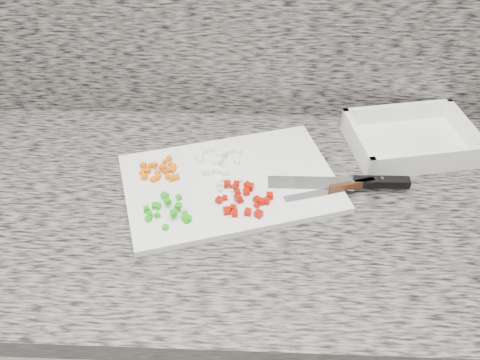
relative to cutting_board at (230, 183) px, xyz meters
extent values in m
cube|color=white|center=(-0.02, -0.04, -0.48)|extent=(3.92, 0.62, 0.86)
cube|color=#645E58|center=(-0.02, -0.04, -0.03)|extent=(3.96, 0.64, 0.04)
cube|color=silver|center=(0.00, 0.00, 0.00)|extent=(0.47, 0.38, 0.01)
cube|color=#E25F04|center=(-0.12, 0.03, 0.01)|extent=(0.01, 0.01, 0.01)
cube|color=#E25F04|center=(-0.12, 0.04, 0.01)|extent=(0.01, 0.01, 0.01)
cube|color=#E25F04|center=(-0.17, 0.02, 0.01)|extent=(0.01, 0.01, 0.01)
cube|color=#E25F04|center=(-0.17, 0.01, 0.01)|extent=(0.01, 0.01, 0.01)
cube|color=#E25F04|center=(-0.14, 0.00, 0.01)|extent=(0.01, 0.01, 0.01)
cube|color=#E25F04|center=(-0.17, 0.00, 0.01)|extent=(0.01, 0.01, 0.01)
cube|color=#E25F04|center=(-0.12, 0.02, 0.01)|extent=(0.01, 0.01, 0.01)
cube|color=#E25F04|center=(-0.15, -0.01, 0.01)|extent=(0.01, 0.01, 0.01)
cube|color=#E25F04|center=(-0.11, 0.00, 0.01)|extent=(0.01, 0.01, 0.01)
cube|color=#E25F04|center=(-0.15, 0.01, 0.01)|extent=(0.01, 0.01, 0.01)
cube|color=#E25F04|center=(-0.12, 0.00, 0.01)|extent=(0.01, 0.01, 0.01)
cube|color=#E25F04|center=(-0.13, 0.02, 0.01)|extent=(0.01, 0.01, 0.01)
cube|color=#E25F04|center=(-0.13, 0.06, 0.01)|extent=(0.01, 0.01, 0.01)
cube|color=#E25F04|center=(-0.18, 0.03, 0.01)|extent=(0.01, 0.01, 0.01)
cube|color=#E25F04|center=(-0.11, 0.00, 0.01)|extent=(0.01, 0.01, 0.01)
cube|color=#E25F04|center=(-0.13, 0.06, 0.01)|extent=(0.01, 0.01, 0.01)
cube|color=#E25F04|center=(-0.14, 0.02, 0.02)|extent=(0.01, 0.01, 0.01)
cube|color=#E25F04|center=(-0.15, 0.03, 0.02)|extent=(0.01, 0.01, 0.01)
cube|color=#E25F04|center=(-0.16, 0.03, 0.01)|extent=(0.01, 0.01, 0.01)
cube|color=#E25F04|center=(-0.15, -0.01, 0.01)|extent=(0.01, 0.01, 0.01)
cube|color=#E25F04|center=(-0.13, 0.04, 0.02)|extent=(0.01, 0.01, 0.01)
cube|color=#E25F04|center=(-0.13, 0.02, 0.02)|extent=(0.01, 0.01, 0.01)
cube|color=white|center=(-0.02, 0.06, 0.02)|extent=(0.02, 0.02, 0.01)
cube|color=white|center=(-0.01, 0.02, 0.01)|extent=(0.01, 0.01, 0.01)
cube|color=white|center=(-0.04, 0.10, 0.01)|extent=(0.01, 0.01, 0.01)
cube|color=white|center=(-0.03, 0.04, 0.02)|extent=(0.01, 0.01, 0.01)
cube|color=white|center=(-0.03, 0.03, 0.01)|extent=(0.01, 0.01, 0.01)
cube|color=white|center=(-0.05, 0.10, 0.01)|extent=(0.02, 0.02, 0.01)
cube|color=white|center=(-0.05, 0.09, 0.01)|extent=(0.02, 0.02, 0.01)
cube|color=white|center=(-0.04, 0.03, 0.01)|extent=(0.02, 0.02, 0.01)
cube|color=white|center=(-0.07, 0.06, 0.01)|extent=(0.02, 0.02, 0.01)
cube|color=white|center=(-0.01, 0.08, 0.01)|extent=(0.01, 0.01, 0.01)
cube|color=white|center=(-0.03, 0.04, 0.01)|extent=(0.01, 0.01, 0.01)
cube|color=white|center=(0.00, 0.09, 0.01)|extent=(0.01, 0.01, 0.01)
cube|color=white|center=(-0.06, 0.06, 0.01)|extent=(0.02, 0.02, 0.01)
cube|color=white|center=(-0.04, 0.02, 0.01)|extent=(0.01, 0.01, 0.01)
cube|color=white|center=(0.01, 0.09, 0.01)|extent=(0.02, 0.02, 0.01)
cube|color=white|center=(-0.06, 0.08, 0.01)|extent=(0.01, 0.01, 0.01)
cube|color=white|center=(-0.07, 0.07, 0.01)|extent=(0.01, 0.01, 0.01)
cube|color=white|center=(0.01, 0.06, 0.01)|extent=(0.01, 0.01, 0.01)
cube|color=white|center=(-0.05, 0.02, 0.01)|extent=(0.02, 0.02, 0.01)
cube|color=white|center=(-0.02, 0.04, 0.02)|extent=(0.02, 0.02, 0.01)
cube|color=white|center=(0.01, 0.07, 0.01)|extent=(0.01, 0.01, 0.01)
cube|color=white|center=(-0.04, 0.03, 0.01)|extent=(0.01, 0.01, 0.01)
cube|color=white|center=(-0.01, 0.02, 0.01)|extent=(0.02, 0.02, 0.01)
cube|color=white|center=(-0.01, 0.07, 0.02)|extent=(0.01, 0.01, 0.01)
cube|color=#1C9C0E|center=(-0.14, -0.08, 0.01)|extent=(0.01, 0.01, 0.01)
cube|color=#1C9C0E|center=(-0.15, -0.09, 0.01)|extent=(0.01, 0.01, 0.01)
cube|color=#1C9C0E|center=(-0.07, -0.11, 0.01)|extent=(0.02, 0.02, 0.01)
cube|color=#1C9C0E|center=(-0.14, -0.10, 0.01)|extent=(0.01, 0.01, 0.01)
cube|color=#1C9C0E|center=(-0.11, -0.13, 0.01)|extent=(0.01, 0.01, 0.01)
cube|color=#1C9C0E|center=(-0.09, -0.09, 0.02)|extent=(0.01, 0.01, 0.01)
cube|color=#1C9C0E|center=(-0.07, -0.11, 0.01)|extent=(0.01, 0.01, 0.01)
cube|color=#1C9C0E|center=(-0.14, -0.11, 0.01)|extent=(0.01, 0.01, 0.01)
cube|color=#1C9C0E|center=(-0.11, -0.08, 0.02)|extent=(0.01, 0.01, 0.01)
cube|color=#1C9C0E|center=(-0.07, -0.12, 0.01)|extent=(0.01, 0.01, 0.01)
cube|color=#1C9C0E|center=(-0.07, -0.11, 0.01)|extent=(0.01, 0.01, 0.01)
cube|color=#1C9C0E|center=(-0.10, -0.11, 0.02)|extent=(0.02, 0.02, 0.01)
cube|color=#1C9C0E|center=(-0.09, -0.06, 0.01)|extent=(0.01, 0.01, 0.01)
cube|color=#1C9C0E|center=(-0.12, -0.05, 0.01)|extent=(0.02, 0.02, 0.01)
cube|color=#1C9C0E|center=(-0.13, -0.08, 0.01)|extent=(0.01, 0.01, 0.01)
cube|color=#1C9C0E|center=(-0.08, -0.10, 0.01)|extent=(0.01, 0.01, 0.01)
cube|color=#1C9C0E|center=(-0.13, -0.10, 0.01)|extent=(0.01, 0.01, 0.01)
cube|color=#9D0D02|center=(0.03, -0.04, 0.01)|extent=(0.01, 0.01, 0.01)
cube|color=#9D0D02|center=(0.04, -0.09, 0.01)|extent=(0.01, 0.01, 0.01)
cube|color=#9D0D02|center=(0.04, -0.02, 0.01)|extent=(0.02, 0.02, 0.01)
cube|color=#9D0D02|center=(0.08, -0.05, 0.01)|extent=(0.01, 0.01, 0.01)
cube|color=#9D0D02|center=(0.02, -0.06, 0.01)|extent=(0.01, 0.01, 0.01)
cube|color=#9D0D02|center=(0.02, -0.06, 0.02)|extent=(0.01, 0.01, 0.01)
cube|color=#9D0D02|center=(0.00, -0.02, 0.01)|extent=(0.01, 0.01, 0.01)
cube|color=#9D0D02|center=(0.05, -0.06, 0.01)|extent=(0.02, 0.02, 0.01)
cube|color=#9D0D02|center=(-0.02, -0.06, 0.01)|extent=(0.02, 0.02, 0.01)
cube|color=#9D0D02|center=(0.03, -0.02, 0.01)|extent=(0.02, 0.02, 0.01)
cube|color=#9D0D02|center=(-0.01, -0.05, 0.01)|extent=(0.01, 0.01, 0.01)
cube|color=#9D0D02|center=(0.07, -0.06, 0.01)|extent=(0.01, 0.01, 0.01)
cube|color=#9D0D02|center=(0.06, -0.06, 0.01)|extent=(0.01, 0.01, 0.01)
cube|color=#9D0D02|center=(0.05, -0.07, 0.01)|extent=(0.01, 0.01, 0.01)
cube|color=#9D0D02|center=(0.01, -0.01, 0.01)|extent=(0.01, 0.01, 0.01)
cube|color=#9D0D02|center=(0.01, -0.02, 0.01)|extent=(0.01, 0.01, 0.01)
cube|color=#9D0D02|center=(0.02, -0.04, 0.01)|extent=(0.01, 0.01, 0.01)
cube|color=#9D0D02|center=(0.00, -0.09, 0.01)|extent=(0.02, 0.02, 0.01)
cube|color=#9D0D02|center=(0.01, -0.10, 0.01)|extent=(0.01, 0.01, 0.01)
cube|color=#9D0D02|center=(0.06, -0.10, 0.01)|extent=(0.02, 0.02, 0.01)
cube|color=#9D0D02|center=(0.01, -0.08, 0.01)|extent=(0.01, 0.01, 0.01)
cube|color=#9D0D02|center=(0.02, -0.05, 0.01)|extent=(0.01, 0.01, 0.01)
cube|color=beige|center=(-0.02, -0.03, 0.01)|extent=(0.01, 0.01, 0.01)
cube|color=beige|center=(0.01, -0.03, 0.01)|extent=(0.01, 0.01, 0.00)
cube|color=beige|center=(-0.01, 0.00, 0.01)|extent=(0.01, 0.01, 0.01)
cube|color=beige|center=(0.01, -0.01, 0.01)|extent=(0.01, 0.01, 0.01)
cube|color=beige|center=(-0.01, 0.00, 0.01)|extent=(0.01, 0.01, 0.01)
cube|color=beige|center=(0.00, -0.01, 0.01)|extent=(0.01, 0.01, 0.01)
cube|color=beige|center=(-0.01, -0.02, 0.01)|extent=(0.01, 0.01, 0.01)
cube|color=beige|center=(0.02, 0.00, 0.01)|extent=(0.01, 0.01, 0.00)
cube|color=beige|center=(0.00, -0.02, 0.01)|extent=(0.01, 0.01, 0.01)
cube|color=beige|center=(-0.02, -0.02, 0.01)|extent=(0.01, 0.01, 0.01)
cube|color=silver|center=(0.16, 0.00, 0.01)|extent=(0.17, 0.04, 0.00)
cube|color=black|center=(0.29, 0.00, 0.01)|extent=(0.11, 0.02, 0.02)
cylinder|color=silver|center=(0.29, 0.00, 0.02)|extent=(0.01, 0.01, 0.00)
cube|color=silver|center=(0.15, -0.04, 0.01)|extent=(0.09, 0.04, 0.00)
cube|color=#452011|center=(0.23, -0.01, 0.01)|extent=(0.09, 0.04, 0.02)
cylinder|color=silver|center=(0.23, -0.01, 0.02)|extent=(0.01, 0.01, 0.00)
cube|color=white|center=(0.38, 0.14, 0.00)|extent=(0.28, 0.23, 0.01)
cube|color=white|center=(0.36, 0.22, 0.03)|extent=(0.25, 0.06, 0.04)
cube|color=white|center=(0.39, 0.06, 0.03)|extent=(0.25, 0.06, 0.04)
cube|color=white|center=(0.50, 0.16, 0.03)|extent=(0.05, 0.18, 0.04)
cube|color=white|center=(0.26, 0.12, 0.03)|extent=(0.05, 0.18, 0.04)
camera|label=1|loc=(0.05, -0.78, 0.70)|focal=40.00mm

